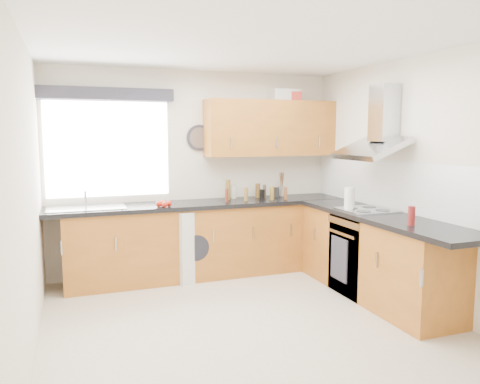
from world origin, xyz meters
name	(u,v)px	position (x,y,z in m)	size (l,w,h in m)	color
ground_plane	(246,321)	(0.00, 0.00, 0.00)	(3.60, 3.60, 0.00)	beige
ceiling	(247,44)	(0.00, 0.00, 2.50)	(3.60, 3.60, 0.02)	white
wall_back	(195,172)	(0.00, 1.80, 1.25)	(3.60, 0.02, 2.50)	silver
wall_front	(365,224)	(0.00, -1.80, 1.25)	(3.60, 0.02, 2.50)	silver
wall_left	(27,197)	(-1.80, 0.00, 1.25)	(0.02, 3.60, 2.50)	silver
wall_right	(410,181)	(1.80, 0.00, 1.25)	(0.02, 3.60, 2.50)	silver
window	(108,149)	(-1.05, 1.79, 1.55)	(1.40, 0.02, 1.10)	silver
window_blind	(107,94)	(-1.05, 1.70, 2.18)	(1.50, 0.18, 0.14)	#25242C
splashback	(390,185)	(1.79, 0.30, 1.18)	(0.01, 3.00, 0.54)	white
base_cab_back	(194,242)	(-0.10, 1.51, 0.43)	(3.00, 0.58, 0.86)	brown
base_cab_corner	(312,232)	(1.50, 1.50, 0.43)	(0.60, 0.60, 0.86)	brown
base_cab_right	(374,257)	(1.51, 0.15, 0.43)	(0.58, 2.10, 0.86)	brown
worktop_back	(202,204)	(0.00, 1.50, 0.89)	(3.60, 0.62, 0.05)	black
worktop_right	(384,217)	(1.50, 0.00, 0.89)	(0.62, 2.42, 0.05)	black
sink	(86,205)	(-1.33, 1.50, 0.95)	(0.84, 0.46, 0.10)	#AAAEB5
oven	(365,254)	(1.50, 0.30, 0.42)	(0.56, 0.58, 0.85)	black
hob_plate	(367,210)	(1.50, 0.30, 0.92)	(0.52, 0.52, 0.01)	#AAAEB5
extractor_hood	(377,130)	(1.60, 0.30, 1.77)	(0.52, 0.78, 0.66)	#AAAEB5
upper_cabinets	(271,128)	(0.95, 1.62, 1.80)	(1.70, 0.35, 0.70)	brown
washing_machine	(190,243)	(-0.15, 1.52, 0.42)	(0.57, 0.55, 0.84)	silver
wall_clock	(200,138)	(0.05, 1.76, 1.68)	(0.32, 0.32, 0.04)	#25242C
casserole	(283,95)	(1.16, 1.72, 2.23)	(0.36, 0.26, 0.15)	silver
storage_box	(290,97)	(1.26, 1.69, 2.21)	(0.26, 0.21, 0.12)	red
utensil_pot	(282,191)	(1.15, 1.70, 0.97)	(0.09, 0.09, 0.13)	gray
kitchen_roll	(349,199)	(1.35, 0.40, 1.03)	(0.11, 0.11, 0.24)	silver
tomato_cluster	(164,204)	(-0.50, 1.30, 0.95)	(0.16, 0.16, 0.07)	#A31B0D
jar_0	(227,195)	(0.28, 1.42, 0.99)	(0.04, 0.04, 0.16)	#5F2014
jar_1	(246,194)	(0.54, 1.43, 0.99)	(0.05, 0.05, 0.16)	brown
jar_2	(272,193)	(0.87, 1.39, 0.99)	(0.06, 0.06, 0.17)	brown
jar_3	(277,192)	(1.05, 1.64, 0.97)	(0.07, 0.07, 0.13)	black
jar_4	(258,191)	(0.79, 1.67, 1.00)	(0.06, 0.06, 0.18)	brown
jar_5	(262,195)	(0.75, 1.41, 0.98)	(0.07, 0.07, 0.14)	black
jar_6	(234,192)	(0.48, 1.70, 1.00)	(0.06, 0.06, 0.17)	beige
jar_7	(264,192)	(0.84, 1.56, 1.00)	(0.04, 0.04, 0.17)	#413124
jar_8	(228,190)	(0.36, 1.60, 1.04)	(0.06, 0.06, 0.25)	brown
jar_9	(286,193)	(1.04, 1.35, 0.99)	(0.04, 0.04, 0.16)	brown
bottle_0	(411,216)	(1.39, -0.53, 1.00)	(0.07, 0.07, 0.17)	maroon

